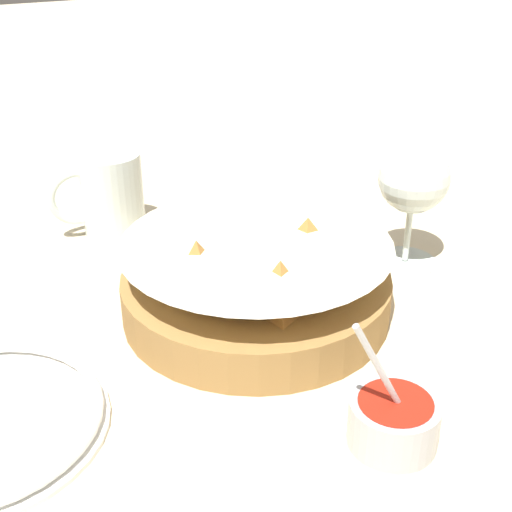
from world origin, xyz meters
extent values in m
plane|color=beige|center=(0.00, 0.00, 0.00)|extent=(4.00, 4.00, 0.00)
cylinder|color=olive|center=(0.01, 0.03, 0.02)|extent=(0.26, 0.26, 0.04)
cone|color=#EDE5C6|center=(0.01, 0.03, 0.04)|extent=(0.26, 0.26, 0.07)
cylinder|color=#3D842D|center=(0.01, 0.03, 0.02)|extent=(0.20, 0.20, 0.01)
pyramid|color=#B77A38|center=(0.07, 0.02, 0.06)|extent=(0.07, 0.06, 0.06)
pyramid|color=#B77A38|center=(0.01, 0.09, 0.06)|extent=(0.08, 0.09, 0.06)
pyramid|color=#B77A38|center=(-0.05, 0.02, 0.06)|extent=(0.08, 0.08, 0.06)
pyramid|color=#B77A38|center=(0.01, -0.03, 0.05)|extent=(0.08, 0.07, 0.05)
cylinder|color=#B7B7BC|center=(-0.01, 0.24, 0.02)|extent=(0.07, 0.07, 0.04)
cylinder|color=red|center=(-0.01, 0.24, 0.03)|extent=(0.06, 0.06, 0.03)
cylinder|color=#B7B7BC|center=(0.00, 0.24, 0.07)|extent=(0.06, 0.01, 0.11)
cylinder|color=silver|center=(-0.19, 0.00, 0.00)|extent=(0.07, 0.07, 0.00)
cylinder|color=silver|center=(-0.19, 0.00, 0.04)|extent=(0.01, 0.01, 0.07)
sphere|color=silver|center=(-0.19, 0.00, 0.10)|extent=(0.08, 0.08, 0.08)
sphere|color=beige|center=(-0.19, 0.00, 0.09)|extent=(0.05, 0.05, 0.05)
cylinder|color=silver|center=(0.09, -0.21, 0.05)|extent=(0.07, 0.07, 0.10)
cylinder|color=gold|center=(0.09, -0.21, 0.04)|extent=(0.06, 0.06, 0.07)
torus|color=silver|center=(0.13, -0.21, 0.05)|extent=(0.07, 0.01, 0.07)
camera|label=1|loc=(0.25, 0.57, 0.38)|focal=50.00mm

